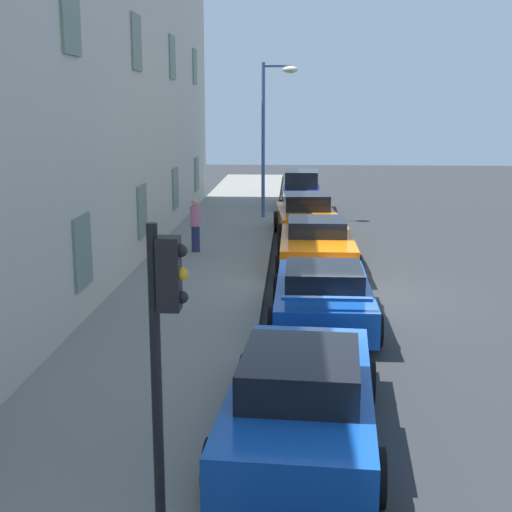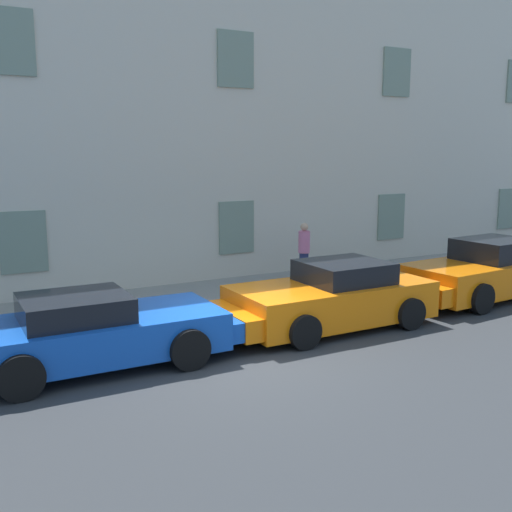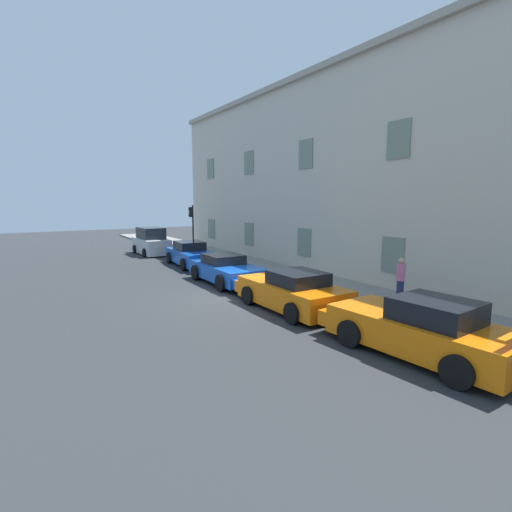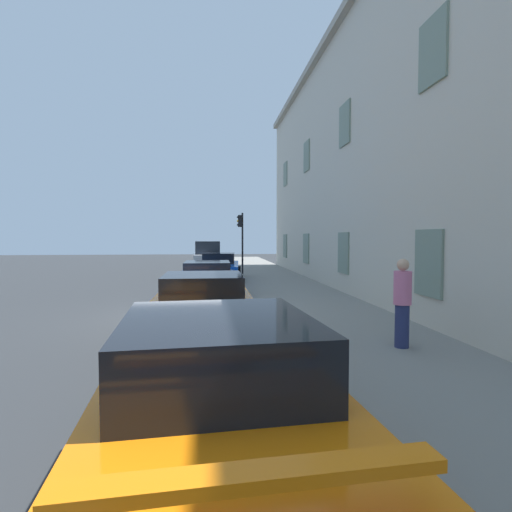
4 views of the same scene
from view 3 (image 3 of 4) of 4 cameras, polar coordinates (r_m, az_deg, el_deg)
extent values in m
plane|color=#2B2D30|center=(15.74, -2.91, -5.97)|extent=(80.00, 80.00, 0.00)
cube|color=gray|center=(17.96, 8.36, -4.03)|extent=(60.00, 3.66, 0.14)
cube|color=beige|center=(20.34, 17.29, 11.21)|extent=(36.18, 4.18, 10.08)
cube|color=#A39B8A|center=(21.28, 17.95, 25.28)|extent=(36.18, 4.68, 0.30)
cube|color=gray|center=(30.87, -6.57, 4.02)|extent=(1.10, 0.06, 1.50)
cube|color=gray|center=(25.78, -1.03, 3.23)|extent=(1.10, 0.06, 1.50)
cube|color=gray|center=(21.05, 7.10, 2.02)|extent=(1.10, 0.06, 1.50)
cube|color=gray|center=(16.98, 19.47, 0.11)|extent=(1.10, 0.06, 1.50)
cube|color=gray|center=(30.88, -6.71, 12.63)|extent=(1.10, 0.06, 1.50)
cube|color=gray|center=(25.79, -1.06, 13.55)|extent=(1.10, 0.06, 1.50)
cube|color=gray|center=(21.05, 7.33, 14.67)|extent=(1.10, 0.06, 1.50)
cube|color=gray|center=(16.99, 20.25, 15.79)|extent=(1.10, 0.06, 1.50)
cube|color=#144CB2|center=(23.21, -9.46, -0.06)|extent=(4.77, 2.18, 0.74)
cube|color=black|center=(23.46, -9.77, 1.53)|extent=(1.96, 1.61, 0.50)
cube|color=#144CB2|center=(21.32, -7.71, -1.02)|extent=(1.51, 1.80, 0.41)
cylinder|color=black|center=(22.22, -6.00, -0.90)|extent=(0.70, 0.29, 0.69)
cylinder|color=black|center=(21.61, -10.57, -1.25)|extent=(0.70, 0.29, 0.69)
cylinder|color=black|center=(24.89, -8.48, 0.05)|extent=(0.70, 0.29, 0.69)
cylinder|color=black|center=(24.35, -12.60, -0.25)|extent=(0.70, 0.29, 0.69)
cube|color=#144CB2|center=(18.14, -4.35, -2.28)|extent=(4.50, 1.99, 0.68)
cube|color=black|center=(18.34, -4.84, -0.41)|extent=(1.81, 1.57, 0.42)
cube|color=#144CB2|center=(16.45, -1.23, -3.65)|extent=(1.36, 1.80, 0.38)
cube|color=#144CB2|center=(19.88, -7.05, 0.26)|extent=(0.18, 1.65, 0.06)
cylinder|color=black|center=(17.45, 0.57, -3.30)|extent=(0.74, 0.25, 0.74)
cylinder|color=black|center=(16.53, -5.16, -3.99)|extent=(0.74, 0.25, 0.74)
cylinder|color=black|center=(19.82, -3.66, -1.92)|extent=(0.74, 0.25, 0.74)
cylinder|color=black|center=(19.02, -8.85, -2.44)|extent=(0.74, 0.25, 0.74)
cube|color=orange|center=(13.90, 5.34, -5.54)|extent=(4.37, 2.01, 0.79)
cube|color=black|center=(13.51, 6.21, -3.26)|extent=(1.75, 1.61, 0.45)
cube|color=orange|center=(15.45, 1.01, -4.47)|extent=(1.31, 1.85, 0.43)
cylinder|color=black|center=(14.50, -1.11, -5.81)|extent=(0.69, 0.24, 0.69)
cylinder|color=black|center=(15.59, 5.26, -4.83)|extent=(0.69, 0.24, 0.69)
cylinder|color=black|center=(12.33, 5.41, -8.39)|extent=(0.69, 0.24, 0.69)
cylinder|color=black|center=(13.59, 12.21, -6.95)|extent=(0.69, 0.24, 0.69)
cube|color=orange|center=(10.66, 23.08, -10.41)|extent=(4.71, 2.25, 0.79)
cube|color=black|center=(10.31, 24.93, -7.30)|extent=(1.94, 1.67, 0.54)
cube|color=orange|center=(11.78, 14.54, -8.72)|extent=(1.50, 1.87, 0.43)
cylinder|color=black|center=(10.75, 13.66, -11.02)|extent=(0.74, 0.29, 0.73)
cylinder|color=black|center=(12.22, 19.63, -8.90)|extent=(0.74, 0.29, 0.73)
cylinder|color=black|center=(9.31, 27.56, -14.86)|extent=(0.74, 0.29, 0.73)
cylinder|color=black|center=(10.98, 32.18, -11.68)|extent=(0.74, 0.29, 0.73)
cube|color=#B2B7BC|center=(28.67, -15.17, 1.47)|extent=(3.95, 1.73, 1.04)
cube|color=#1E232B|center=(28.58, -15.23, 3.29)|extent=(2.38, 1.50, 0.79)
cylinder|color=black|center=(27.87, -12.77, 0.72)|extent=(0.60, 0.21, 0.60)
cylinder|color=black|center=(27.35, -16.04, 0.46)|extent=(0.60, 0.21, 0.60)
cylinder|color=black|center=(30.07, -14.32, 1.21)|extent=(0.60, 0.21, 0.60)
cylinder|color=black|center=(29.59, -17.38, 0.98)|extent=(0.60, 0.21, 0.60)
cylinder|color=black|center=(26.31, -9.24, 3.72)|extent=(0.10, 0.10, 3.37)
cube|color=black|center=(26.19, -9.59, 6.40)|extent=(0.22, 0.20, 0.66)
sphere|color=black|center=(26.14, -9.82, 6.85)|extent=(0.12, 0.12, 0.12)
sphere|color=orange|center=(26.15, -9.81, 6.39)|extent=(0.12, 0.12, 0.12)
sphere|color=black|center=(26.16, -9.80, 5.93)|extent=(0.12, 0.12, 0.12)
cylinder|color=navy|center=(15.26, 20.42, -4.87)|extent=(0.33, 0.33, 0.80)
cylinder|color=pink|center=(15.12, 20.56, -2.26)|extent=(0.41, 0.41, 0.61)
sphere|color=tan|center=(15.05, 20.64, -0.66)|extent=(0.22, 0.22, 0.22)
camera|label=1|loc=(31.44, -15.69, 9.11)|focal=49.31mm
camera|label=2|loc=(18.43, -38.83, 6.24)|focal=42.38mm
camera|label=4|loc=(8.75, 43.87, -5.24)|focal=28.30mm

